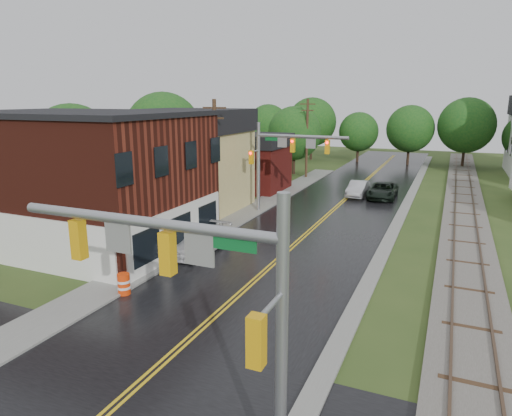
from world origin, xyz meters
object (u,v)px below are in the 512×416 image
Objects in this scene: traffic_signal_far at (283,152)px; utility_pole_c at (307,137)px; tree_left_b at (164,133)px; pickup_white at (200,241)px; brick_building at (82,179)px; utility_pole_b at (215,161)px; tree_left_a at (74,148)px; suv_dark at (383,191)px; tree_left_e at (295,134)px; sedan_silver at (358,189)px; tree_left_c at (236,140)px; traffic_signal_near at (196,279)px; construction_barrel at (124,284)px.

traffic_signal_far is 0.82× the size of utility_pole_c.
tree_left_b is at bearing -132.39° from utility_pole_c.
pickup_white is (13.05, -15.76, -5.01)m from tree_left_b.
brick_building is 1.59× the size of utility_pole_b.
suv_dark is (22.90, 14.11, -4.39)m from tree_left_a.
utility_pole_b is at bearing -41.86° from tree_left_b.
utility_pole_c is 1.04× the size of tree_left_a.
tree_left_a is (-16.38, -5.10, 0.14)m from traffic_signal_far.
utility_pole_c reaches higher than brick_building.
traffic_signal_far is 0.90× the size of tree_left_e.
suv_dark is 21.37m from pickup_white.
sedan_silver is (18.65, 4.09, -4.99)m from tree_left_b.
tree_left_c is 17.75m from suv_dark.
tree_left_a reaches higher than sedan_silver.
brick_building is 9.03m from utility_pole_b.
traffic_signal_near is 45.59m from tree_left_e.
tree_left_e reaches higher than tree_left_c.
tree_left_b is (-21.32, 29.90, 0.75)m from traffic_signal_near.
tree_left_e is at bearing 134.64° from sedan_silver.
brick_building reaches higher than sedan_silver.
sedan_silver reaches higher than pickup_white.
utility_pole_c is (5.68, 29.00, 0.57)m from brick_building.
tree_left_b reaches higher than traffic_signal_far.
utility_pole_b is 14.87m from tree_left_b.
pickup_white is (4.05, -29.76, -4.10)m from tree_left_e.
tree_left_c is 32.01m from construction_barrel.
tree_left_b is 1.98× the size of pickup_white.
traffic_signal_far is (9.01, 12.00, 0.82)m from brick_building.
sedan_silver is 4.29× the size of construction_barrel.
suv_dark reaches higher than construction_barrel.
pickup_white is (-7.85, -19.87, -0.01)m from suv_dark.
tree_left_c is at bearing 115.30° from pickup_white.
suv_dark reaches higher than pickup_white.
brick_building is at bearing 143.19° from construction_barrel.
brick_building is at bearing -86.86° from tree_left_c.
tree_left_e is (11.00, 24.00, -0.30)m from tree_left_a.
suv_dark is at bearing 11.12° from tree_left_b.
brick_building is 25.07m from sedan_silver.
tree_left_e is (3.64, 30.90, 0.66)m from brick_building.
construction_barrel is (-0.20, -6.74, -0.19)m from pickup_white.
utility_pole_c reaches higher than tree_left_e.
tree_left_c is at bearing 166.19° from suv_dark.
tree_left_a is at bearing 163.51° from pickup_white.
utility_pole_b is 16.41m from sedan_silver.
tree_left_a reaches higher than suv_dark.
brick_building reaches higher than traffic_signal_far.
pickup_white is at bearing 120.33° from traffic_signal_near.
brick_building is 20.60m from traffic_signal_near.
tree_left_a reaches higher than tree_left_c.
brick_building is 29.56m from utility_pole_c.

